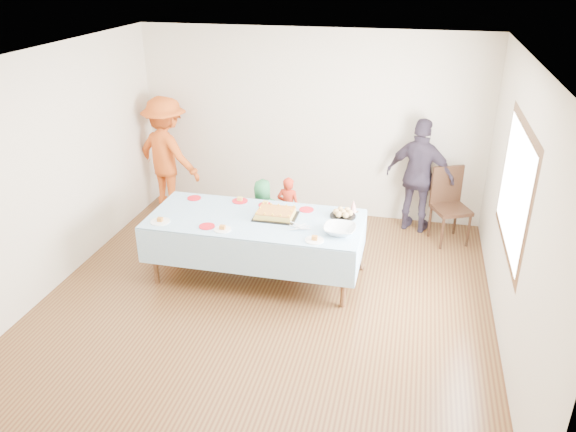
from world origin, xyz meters
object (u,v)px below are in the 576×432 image
Objects in this scene: birthday_cake at (276,214)px; party_table at (255,222)px; dining_chair at (449,201)px; adult_left at (167,155)px.

party_table is at bearing -159.29° from birthday_cake.
dining_chair reaches higher than party_table.
dining_chair reaches higher than birthday_cake.
adult_left is at bearing 142.66° from birthday_cake.
party_table is 2.49m from adult_left.
birthday_cake is at bearing 20.71° from party_table.
adult_left is at bearing 153.64° from dining_chair.
birthday_cake reaches higher than party_table.
birthday_cake is (0.23, 0.09, 0.10)m from party_table.
birthday_cake is 0.29× the size of adult_left.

